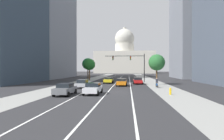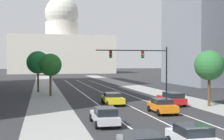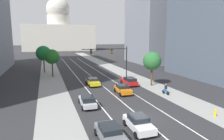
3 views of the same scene
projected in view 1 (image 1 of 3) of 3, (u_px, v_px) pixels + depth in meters
name	position (u px, v px, depth m)	size (l,w,h in m)	color
ground_plane	(120.00, 79.00, 66.67)	(400.00, 400.00, 0.00)	#2B2B2D
sidewalk_left	(92.00, 79.00, 62.46)	(4.76, 130.00, 0.01)	gray
sidewalk_right	(147.00, 79.00, 60.92)	(4.76, 130.00, 0.01)	gray
lane_stripe_left	(105.00, 81.00, 52.01)	(0.16, 90.00, 0.01)	white
lane_stripe_center	(117.00, 81.00, 51.73)	(0.16, 90.00, 0.01)	white
lane_stripe_right	(130.00, 81.00, 51.44)	(0.16, 90.00, 0.01)	white
office_tower_near_left	(3.00, 20.00, 46.29)	(15.33, 23.23, 30.68)	#334251
office_tower_far_left	(40.00, 22.00, 71.71)	(20.65, 30.71, 42.48)	gray
office_tower_far_right	(204.00, 1.00, 69.81)	(21.44, 20.62, 57.36)	gray
capitol_building	(125.00, 58.00, 156.38)	(48.19, 23.25, 37.88)	beige
car_red	(138.00, 80.00, 41.76)	(2.04, 4.76, 1.54)	red
car_yellow	(109.00, 80.00, 44.34)	(2.14, 4.52, 1.42)	yellow
car_white	(93.00, 88.00, 24.67)	(2.11, 4.19, 1.49)	silver
car_gray	(65.00, 89.00, 23.79)	(2.03, 4.40, 1.49)	slate
car_silver	(83.00, 84.00, 33.33)	(2.05, 4.64, 1.47)	#B2B5BA
car_orange	(122.00, 82.00, 36.94)	(2.13, 4.14, 1.45)	orange
traffic_signal_mast	(132.00, 62.00, 47.94)	(10.05, 0.39, 7.17)	black
fire_hydrant	(170.00, 91.00, 24.13)	(0.26, 0.35, 0.91)	yellow
cyclist	(157.00, 83.00, 33.80)	(0.38, 1.70, 1.72)	black
street_tree_near_left	(90.00, 65.00, 56.38)	(3.40, 3.40, 6.40)	#51381E
street_tree_far_right	(157.00, 63.00, 39.76)	(3.45, 3.45, 6.44)	#51381E
street_tree_mid_left	(88.00, 64.00, 62.90)	(3.84, 3.84, 6.98)	#51381E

